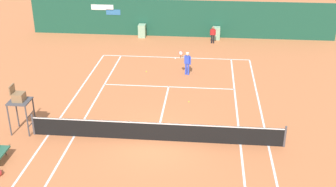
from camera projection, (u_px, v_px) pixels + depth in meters
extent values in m
plane|color=#C67042|center=(156.00, 140.00, 20.60)|extent=(80.00, 80.00, 0.00)
cube|color=white|center=(175.00, 58.00, 31.19)|extent=(10.60, 0.10, 0.01)
cube|color=white|center=(48.00, 135.00, 21.06)|extent=(0.10, 23.40, 0.01)
cube|color=white|center=(74.00, 136.00, 20.95)|extent=(0.10, 23.40, 0.01)
cube|color=white|center=(240.00, 144.00, 20.25)|extent=(0.10, 23.40, 0.01)
cube|color=white|center=(268.00, 146.00, 20.14)|extent=(0.10, 23.40, 0.01)
cube|color=white|center=(169.00, 87.00, 26.39)|extent=(8.00, 0.10, 0.01)
cube|color=white|center=(163.00, 110.00, 23.50)|extent=(0.10, 6.40, 0.01)
cube|color=white|center=(175.00, 58.00, 31.05)|extent=(0.10, 0.24, 0.01)
cylinder|color=#4C4C51|center=(33.00, 125.00, 20.90)|extent=(0.10, 0.10, 1.07)
cylinder|color=#4C4C51|center=(285.00, 137.00, 19.85)|extent=(0.10, 0.10, 1.07)
cube|color=black|center=(156.00, 132.00, 20.40)|extent=(12.00, 0.03, 0.95)
cube|color=white|center=(156.00, 123.00, 20.22)|extent=(12.00, 0.04, 0.06)
cube|color=#194C38|center=(181.00, 19.00, 35.37)|extent=(25.00, 0.24, 3.00)
cube|color=#2D6BA8|center=(113.00, 12.00, 35.55)|extent=(1.20, 0.02, 0.44)
cube|color=white|center=(102.00, 7.00, 35.47)|extent=(1.86, 0.02, 0.44)
cube|color=#8CB793|center=(142.00, 31.00, 35.55)|extent=(0.58, 0.70, 1.06)
cube|color=#8CB793|center=(216.00, 33.00, 35.03)|extent=(0.59, 0.70, 1.00)
cylinder|color=#47474C|center=(34.00, 113.00, 21.42)|extent=(0.07, 0.07, 1.62)
cylinder|color=#47474C|center=(27.00, 121.00, 20.61)|extent=(0.07, 0.07, 1.62)
cylinder|color=#47474C|center=(17.00, 112.00, 21.50)|extent=(0.07, 0.07, 1.62)
cylinder|color=#47474C|center=(9.00, 121.00, 20.69)|extent=(0.07, 0.07, 1.62)
cylinder|color=#47474C|center=(32.00, 123.00, 21.15)|extent=(0.04, 0.81, 0.04)
cylinder|color=#47474C|center=(30.00, 114.00, 20.95)|extent=(0.04, 0.81, 0.04)
cube|color=#47474C|center=(20.00, 101.00, 20.71)|extent=(1.00, 1.00, 0.06)
cube|color=olive|center=(19.00, 97.00, 20.61)|extent=(0.52, 0.56, 0.40)
cube|color=olive|center=(12.00, 89.00, 20.48)|extent=(0.06, 0.56, 0.45)
cylinder|color=#38383D|center=(5.00, 151.00, 19.35)|extent=(0.06, 0.06, 0.38)
cylinder|color=blue|center=(188.00, 69.00, 28.02)|extent=(0.12, 0.12, 0.77)
cylinder|color=blue|center=(186.00, 69.00, 28.09)|extent=(0.12, 0.12, 0.77)
cube|color=blue|center=(187.00, 60.00, 27.78)|extent=(0.39, 0.31, 0.54)
sphere|color=beige|center=(187.00, 54.00, 27.63)|extent=(0.21, 0.21, 0.21)
cylinder|color=white|center=(187.00, 53.00, 27.60)|extent=(0.20, 0.20, 0.06)
cylinder|color=blue|center=(190.00, 61.00, 27.70)|extent=(0.08, 0.08, 0.52)
cylinder|color=beige|center=(183.00, 57.00, 27.58)|extent=(0.28, 0.51, 0.08)
cylinder|color=black|center=(181.00, 57.00, 27.33)|extent=(0.03, 0.03, 0.22)
torus|color=#DB3838|center=(181.00, 53.00, 27.23)|extent=(0.29, 0.14, 0.30)
cylinder|color=silver|center=(181.00, 53.00, 27.23)|extent=(0.24, 0.11, 0.26)
cylinder|color=black|center=(214.00, 39.00, 34.10)|extent=(0.11, 0.11, 0.69)
cylinder|color=black|center=(212.00, 39.00, 34.12)|extent=(0.11, 0.11, 0.69)
cube|color=#AD1E1E|center=(213.00, 32.00, 33.86)|extent=(0.31, 0.18, 0.48)
sphere|color=#8C664C|center=(213.00, 28.00, 33.72)|extent=(0.19, 0.19, 0.19)
cylinder|color=#AD1E1E|center=(215.00, 32.00, 33.86)|extent=(0.07, 0.07, 0.46)
cylinder|color=#AD1E1E|center=(210.00, 32.00, 33.90)|extent=(0.07, 0.07, 0.46)
sphere|color=#CCE033|center=(146.00, 72.00, 28.61)|extent=(0.07, 0.07, 0.07)
sphere|color=#CCE033|center=(189.00, 102.00, 24.38)|extent=(0.07, 0.07, 0.07)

